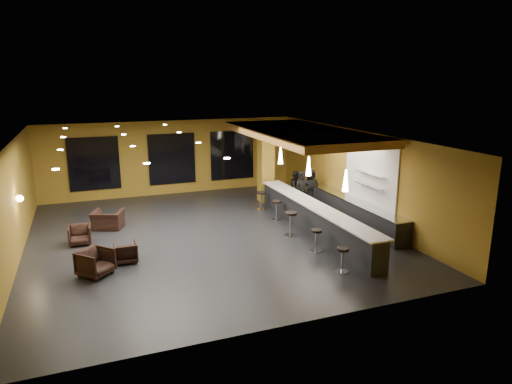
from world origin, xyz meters
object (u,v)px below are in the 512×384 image
object	(u,v)px
bar_stool_0	(343,257)
bar_stool_3	(277,208)
pendant_0	(346,180)
armchair_d	(108,220)
pendant_1	(309,166)
bar_stool_4	(261,198)
bar_stool_2	(291,221)
bar_stool_1	(316,237)
staff_b	(296,188)
armchair_a	(95,263)
column	(266,163)
armchair_b	(126,252)
staff_c	(311,187)
bar_counter	(314,219)
prep_counter	(354,212)
staff_a	(302,192)
armchair_c	(80,235)
pendant_2	(281,155)

from	to	relation	value
bar_stool_0	bar_stool_3	distance (m)	5.24
pendant_0	armchair_d	size ratio (longest dim) A/B	0.66
pendant_1	bar_stool_4	distance (m)	3.50
armchair_d	bar_stool_2	xyz separation A→B (m)	(5.99, -3.12, 0.21)
pendant_1	bar_stool_0	size ratio (longest dim) A/B	0.95
bar_stool_4	bar_stool_1	bearing A→B (deg)	-91.18
staff_b	armchair_a	bearing A→B (deg)	-171.94
armchair_a	bar_stool_0	xyz separation A→B (m)	(6.63, -2.30, 0.09)
column	bar_stool_4	xyz separation A→B (m)	(-0.69, -1.21, -1.26)
staff_b	armchair_b	size ratio (longest dim) A/B	2.16
armchair_b	bar_stool_4	world-z (taller)	bar_stool_4
staff_b	bar_stool_0	size ratio (longest dim) A/B	2.03
staff_c	bar_stool_1	world-z (taller)	staff_c
armchair_a	bar_stool_1	size ratio (longest dim) A/B	1.14
bar_counter	prep_counter	bearing A→B (deg)	14.04
staff_b	staff_c	xyz separation A→B (m)	(0.56, -0.30, 0.04)
bar_stool_3	bar_stool_4	xyz separation A→B (m)	(-0.04, 1.56, -0.01)
armchair_b	bar_stool_1	xyz separation A→B (m)	(5.81, -1.30, 0.16)
bar_stool_0	bar_stool_3	world-z (taller)	bar_stool_3
column	bar_stool_2	bearing A→B (deg)	-101.32
column	bar_stool_3	xyz separation A→B (m)	(-0.66, -2.77, -1.25)
staff_a	armchair_d	world-z (taller)	staff_a
armchair_b	bar_counter	bearing A→B (deg)	-175.39
bar_stool_2	staff_a	bearing A→B (deg)	55.77
bar_stool_0	staff_c	bearing A→B (deg)	69.82
prep_counter	armchair_a	size ratio (longest dim) A/B	7.16
staff_a	bar_stool_0	distance (m)	6.02
column	bar_stool_3	size ratio (longest dim) A/B	4.48
pendant_0	bar_stool_0	size ratio (longest dim) A/B	0.95
armchair_d	pendant_1	bearing A→B (deg)	-179.07
staff_b	bar_stool_4	world-z (taller)	staff_b
prep_counter	staff_b	distance (m)	3.26
staff_c	armchair_c	xyz separation A→B (m)	(-9.50, -1.59, -0.46)
column	armchair_c	xyz separation A→B (m)	(-7.90, -2.89, -1.42)
staff_b	bar_stool_1	bearing A→B (deg)	-129.94
pendant_2	bar_stool_3	xyz separation A→B (m)	(-0.66, -1.17, -1.85)
pendant_0	staff_a	distance (m)	4.70
pendant_2	armchair_c	distance (m)	8.26
staff_a	bar_stool_4	xyz separation A→B (m)	(-1.43, 1.00, -0.37)
bar_counter	pendant_2	xyz separation A→B (m)	(0.00, 3.00, 1.85)
pendant_2	bar_stool_0	bearing A→B (deg)	-97.68
bar_stool_2	bar_stool_4	bearing A→B (deg)	86.05
column	staff_b	distance (m)	1.76
prep_counter	pendant_0	xyz separation A→B (m)	(-2.00, -2.50, 1.92)
armchair_c	pendant_0	bearing A→B (deg)	-23.29
bar_stool_2	armchair_d	bearing A→B (deg)	152.46
staff_a	bar_counter	bearing A→B (deg)	-87.23
armchair_b	prep_counter	bearing A→B (deg)	-172.87
staff_c	armchair_a	bearing A→B (deg)	-134.44
armchair_b	armchair_c	distance (m)	2.47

